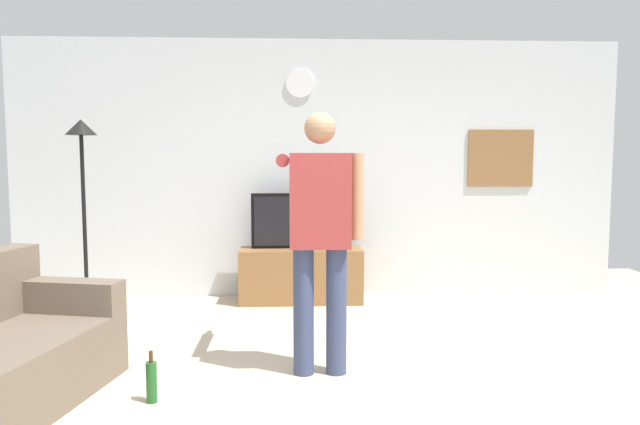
{
  "coord_description": "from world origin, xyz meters",
  "views": [
    {
      "loc": [
        -0.27,
        -3.37,
        1.48
      ],
      "look_at": [
        -0.05,
        1.2,
        1.05
      ],
      "focal_mm": 33.28,
      "sensor_mm": 36.0,
      "label": 1
    }
  ],
  "objects": [
    {
      "name": "back_wall",
      "position": [
        0.0,
        2.95,
        1.35
      ],
      "size": [
        6.4,
        0.1,
        2.7
      ],
      "primitive_type": "cube",
      "color": "silver",
      "rests_on": "ground_plane"
    },
    {
      "name": "wall_clock",
      "position": [
        -0.18,
        2.89,
        2.24
      ],
      "size": [
        0.29,
        0.03,
        0.29
      ],
      "primitive_type": "cylinder",
      "rotation": [
        1.57,
        0.0,
        0.0
      ],
      "color": "white"
    },
    {
      "name": "person_standing_nearer_lamp",
      "position": [
        -0.09,
        0.59,
        1.01
      ],
      "size": [
        0.59,
        0.78,
        1.78
      ],
      "color": "#384266",
      "rests_on": "ground_plane"
    },
    {
      "name": "framed_picture",
      "position": [
        1.96,
        2.9,
        1.47
      ],
      "size": [
        0.7,
        0.04,
        0.61
      ],
      "primitive_type": "cube",
      "color": "olive"
    },
    {
      "name": "floor_lamp",
      "position": [
        -2.18,
        2.15,
        1.3
      ],
      "size": [
        0.32,
        0.32,
        1.82
      ],
      "color": "black",
      "rests_on": "ground_plane"
    },
    {
      "name": "beverage_bottle",
      "position": [
        -1.12,
        0.14,
        0.13
      ],
      "size": [
        0.07,
        0.07,
        0.32
      ],
      "color": "#1E5923",
      "rests_on": "ground_plane"
    },
    {
      "name": "ground_plane",
      "position": [
        0.0,
        0.0,
        0.0
      ],
      "size": [
        8.4,
        8.4,
        0.0
      ],
      "primitive_type": "plane",
      "color": "beige"
    },
    {
      "name": "television",
      "position": [
        -0.18,
        2.65,
        0.83
      ],
      "size": [
        1.01,
        0.07,
        0.56
      ],
      "color": "black",
      "rests_on": "tv_stand"
    },
    {
      "name": "tv_stand",
      "position": [
        -0.18,
        2.6,
        0.27
      ],
      "size": [
        1.24,
        0.45,
        0.55
      ],
      "color": "olive",
      "rests_on": "ground_plane"
    }
  ]
}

